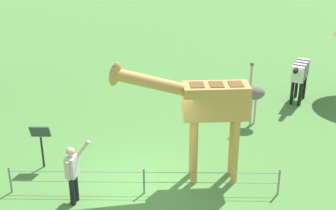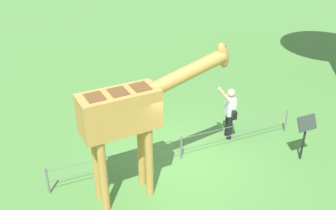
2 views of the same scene
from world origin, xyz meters
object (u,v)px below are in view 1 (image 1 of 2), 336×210
giraffe (205,105)px  info_sign (41,137)px  zebra (300,73)px  ostrich (254,93)px  visitor (73,171)px

giraffe → info_sign: bearing=-6.5°
zebra → ostrich: ostrich is taller
info_sign → visitor: bearing=126.1°
visitor → ostrich: size_ratio=0.78×
giraffe → visitor: giraffe is taller
ostrich → info_sign: ostrich is taller
visitor → giraffe: bearing=-160.0°
visitor → ostrich: ostrich is taller
zebra → info_sign: zebra is taller
ostrich → info_sign: (6.44, 2.93, -0.23)m
zebra → info_sign: size_ratio=1.33×
visitor → zebra: (-7.22, -6.68, 0.26)m
visitor → info_sign: bearing=-53.9°
zebra → ostrich: bearing=45.1°
giraffe → visitor: (3.30, 1.20, -1.29)m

